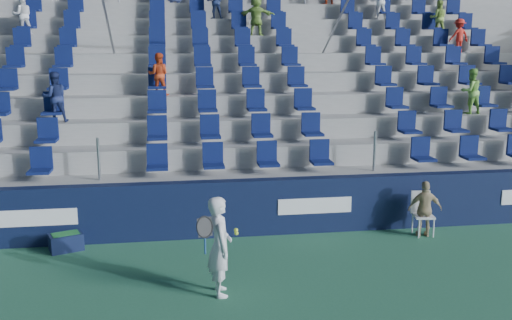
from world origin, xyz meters
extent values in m
plane|color=#2D6949|center=(0.00, 0.00, 0.00)|extent=(70.00, 70.00, 0.00)
cube|color=#0E1634|center=(0.00, 3.15, 0.60)|extent=(24.00, 0.30, 1.20)
cube|color=white|center=(1.50, 2.99, 0.62)|extent=(1.60, 0.02, 0.34)
cube|color=#989893|center=(0.00, 3.72, 0.60)|extent=(24.00, 0.85, 1.20)
cube|color=#989893|center=(0.00, 4.57, 0.85)|extent=(24.00, 0.85, 1.70)
cube|color=#989893|center=(0.00, 5.42, 1.10)|extent=(24.00, 0.85, 2.20)
cube|color=#989893|center=(0.00, 6.28, 1.35)|extent=(24.00, 0.85, 2.70)
cube|color=#989893|center=(0.00, 7.12, 1.60)|extent=(24.00, 0.85, 3.20)
cube|color=#989893|center=(0.00, 7.97, 1.85)|extent=(24.00, 0.85, 3.70)
cube|color=#989893|center=(0.00, 8.82, 2.10)|extent=(24.00, 0.85, 4.20)
cube|color=#989893|center=(0.00, 9.68, 2.35)|extent=(24.00, 0.85, 4.70)
cube|color=#989893|center=(0.00, 10.52, 2.60)|extent=(24.00, 0.85, 5.20)
cube|color=#989893|center=(0.00, 11.20, 3.10)|extent=(24.00, 0.50, 6.20)
cube|color=#0C1648|center=(0.00, 3.72, 1.55)|extent=(16.05, 0.50, 0.70)
cube|color=#0C1648|center=(0.00, 4.57, 2.05)|extent=(16.05, 0.50, 0.70)
cube|color=#0C1648|center=(0.00, 5.42, 2.55)|extent=(16.05, 0.50, 0.70)
cube|color=#0C1648|center=(0.00, 6.28, 3.05)|extent=(16.05, 0.50, 0.70)
cube|color=#0C1648|center=(0.00, 7.12, 3.55)|extent=(16.05, 0.50, 0.70)
cube|color=#0C1648|center=(0.00, 7.97, 4.05)|extent=(16.05, 0.50, 0.70)
cube|color=#0C1648|center=(0.00, 8.82, 4.55)|extent=(16.05, 0.50, 0.70)
cube|color=#0C1648|center=(0.00, 9.68, 5.05)|extent=(16.05, 0.50, 0.70)
cylinder|color=gray|center=(-3.00, 7.12, 4.35)|extent=(0.06, 7.68, 4.55)
cylinder|color=gray|center=(3.00, 7.12, 4.35)|extent=(0.06, 7.68, 4.55)
imported|color=white|center=(5.17, 9.62, 5.27)|extent=(0.59, 0.48, 1.14)
imported|color=#94B849|center=(6.80, 8.77, 4.73)|extent=(0.61, 0.53, 1.07)
imported|color=#18254A|center=(-0.05, 9.62, 5.22)|extent=(0.53, 0.42, 1.05)
imported|color=#1A244F|center=(-4.14, 5.38, 2.78)|extent=(0.67, 0.58, 1.17)
imported|color=#82AD45|center=(1.10, 8.77, 4.78)|extent=(1.12, 0.67, 1.16)
imported|color=#C43E1A|center=(-1.76, 6.23, 3.23)|extent=(0.55, 0.44, 1.07)
imported|color=#89CF53|center=(6.18, 5.38, 2.78)|extent=(0.61, 0.50, 1.16)
imported|color=red|center=(7.08, 7.92, 4.20)|extent=(0.69, 0.46, 0.99)
imported|color=silver|center=(-5.50, 8.77, 4.75)|extent=(0.64, 0.57, 1.10)
imported|color=silver|center=(-0.76, 0.33, 0.83)|extent=(0.43, 0.63, 1.65)
cylinder|color=navy|center=(-1.01, 0.08, 0.94)|extent=(0.03, 0.03, 0.28)
torus|color=black|center=(-1.01, 0.08, 1.24)|extent=(0.30, 0.17, 0.28)
plane|color=#262626|center=(-1.01, 0.08, 1.24)|extent=(0.30, 0.16, 0.29)
sphere|color=#BBD531|center=(-0.51, 0.13, 1.10)|extent=(0.07, 0.07, 0.07)
sphere|color=#BBD531|center=(-0.51, 0.19, 1.13)|extent=(0.07, 0.07, 0.07)
cube|color=white|center=(3.76, 2.55, 0.43)|extent=(0.46, 0.46, 0.04)
cube|color=white|center=(3.76, 2.74, 0.68)|extent=(0.41, 0.10, 0.50)
cylinder|color=white|center=(3.59, 2.39, 0.20)|extent=(0.03, 0.03, 0.41)
cylinder|color=white|center=(3.92, 2.39, 0.20)|extent=(0.03, 0.03, 0.41)
cylinder|color=white|center=(3.59, 2.71, 0.20)|extent=(0.03, 0.03, 0.41)
cylinder|color=white|center=(3.92, 2.71, 0.20)|extent=(0.03, 0.03, 0.41)
imported|color=tan|center=(3.76, 2.50, 0.60)|extent=(0.74, 0.42, 1.20)
cube|color=#0E1736|center=(-3.61, 2.75, 0.17)|extent=(0.73, 0.60, 0.34)
cube|color=#1E662D|center=(-3.61, 2.75, 0.25)|extent=(0.58, 0.46, 0.20)
camera|label=1|loc=(-1.46, -8.37, 4.10)|focal=40.00mm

